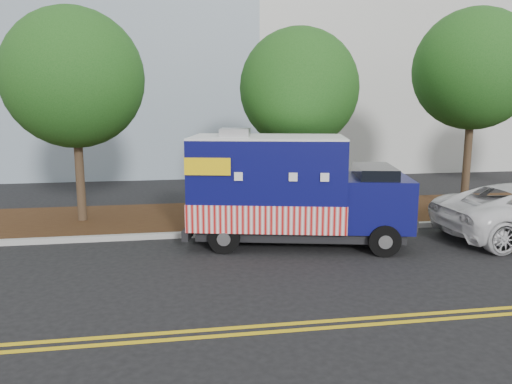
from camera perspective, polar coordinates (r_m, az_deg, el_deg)
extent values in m
plane|color=black|center=(12.96, 0.68, -6.47)|extent=(120.00, 120.00, 0.00)
cube|color=#9E9E99|center=(14.27, -0.31, -4.58)|extent=(120.00, 0.18, 0.15)
cube|color=black|center=(16.29, -1.47, -2.70)|extent=(120.00, 4.00, 0.15)
cube|color=gold|center=(8.89, 5.85, -14.62)|extent=(120.00, 0.10, 0.01)
cube|color=gold|center=(8.68, 6.30, -15.30)|extent=(120.00, 0.10, 0.01)
cylinder|color=#38281C|center=(15.99, -19.51, 2.37)|extent=(0.26, 0.26, 3.39)
sphere|color=#1A4C15|center=(15.87, -20.11, 12.12)|extent=(4.08, 4.08, 4.08)
cylinder|color=#38281C|center=(16.17, 4.80, 2.68)|extent=(0.26, 0.26, 3.21)
sphere|color=#1A4C15|center=(16.03, 4.94, 11.74)|extent=(3.76, 3.76, 3.76)
cylinder|color=#38281C|center=(18.53, 23.00, 3.78)|extent=(0.26, 0.26, 3.79)
sphere|color=#1A4C15|center=(18.47, 23.65, 12.72)|extent=(3.99, 3.99, 3.99)
cube|color=#473828|center=(14.38, -6.22, 0.07)|extent=(0.06, 0.06, 2.40)
cube|color=black|center=(13.34, 4.93, -4.27)|extent=(5.52, 2.92, 0.26)
cube|color=#0B0C4F|center=(13.08, 1.32, 1.27)|extent=(4.32, 2.99, 2.25)
cube|color=#BA0C0B|center=(13.23, 1.31, -2.14)|extent=(4.37, 3.05, 0.70)
cube|color=white|center=(12.95, 1.34, 6.27)|extent=(4.32, 2.99, 0.06)
cube|color=#B7B7BA|center=(13.00, -2.40, 6.82)|extent=(0.90, 0.90, 0.21)
cube|color=#0B0C4F|center=(13.36, 13.46, -1.07)|extent=(2.10, 2.34, 1.31)
cube|color=black|center=(13.25, 13.37, 1.60)|extent=(1.32, 1.99, 0.61)
cube|color=black|center=(13.63, 16.96, -2.92)|extent=(0.49, 1.84, 0.28)
cube|color=black|center=(13.57, -7.26, -3.94)|extent=(0.64, 2.09, 0.26)
cube|color=#B7B7BA|center=(13.30, -7.27, 1.54)|extent=(0.42, 1.65, 1.78)
cube|color=#B7B7BA|center=(14.17, 2.64, 2.15)|extent=(1.65, 0.42, 1.03)
cube|color=yellow|center=(12.05, -5.59, 2.91)|extent=(1.10, 0.27, 0.42)
cube|color=yellow|center=(14.24, -4.16, 4.08)|extent=(1.10, 0.27, 0.42)
cylinder|color=black|center=(12.64, 14.46, -5.39)|extent=(0.83, 0.43, 0.79)
cylinder|color=black|center=(14.46, 13.06, -3.35)|extent=(0.83, 0.43, 0.79)
cylinder|color=black|center=(12.51, -3.63, -5.24)|extent=(0.83, 0.43, 0.79)
cylinder|color=black|center=(14.35, -2.67, -3.20)|extent=(0.83, 0.43, 0.79)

